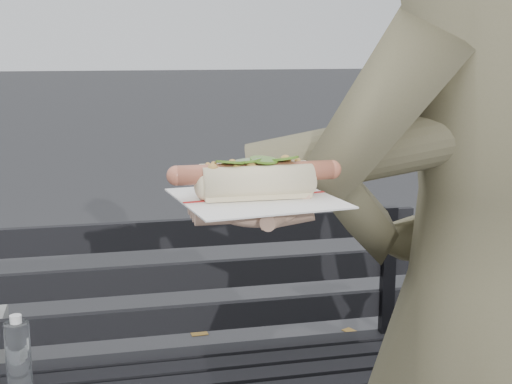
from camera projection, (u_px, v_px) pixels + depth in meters
park_bench at (171, 355)px, 1.96m from camera, size 1.50×0.44×0.88m
person at (485, 332)px, 1.16m from camera, size 0.71×0.53×1.80m
held_hotdog at (381, 153)px, 1.01m from camera, size 0.64×0.32×0.20m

